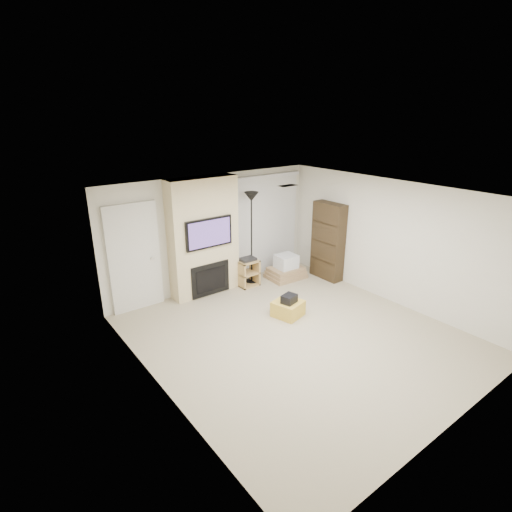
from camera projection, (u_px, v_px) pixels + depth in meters
floor at (297, 336)px, 7.04m from camera, size 5.00×5.50×0.00m
ceiling at (303, 196)px, 6.19m from camera, size 5.00×5.50×0.00m
wall_back at (213, 232)px, 8.67m from camera, size 5.00×0.00×2.50m
wall_front at (465, 342)px, 4.56m from camera, size 5.00×0.00×2.50m
wall_left at (159, 314)px, 5.20m from camera, size 0.00×5.50×2.50m
wall_right at (391, 242)px, 8.03m from camera, size 0.00×5.50×2.50m
hvac_vent at (288, 186)px, 7.01m from camera, size 0.35×0.18×0.01m
ottoman at (288, 308)px, 7.69m from camera, size 0.61×0.61×0.30m
black_bag at (289, 299)px, 7.56m from camera, size 0.33×0.28×0.16m
fireplace_wall at (204, 238)px, 8.32m from camera, size 1.50×0.47×2.50m
entry_door at (134, 259)px, 7.69m from camera, size 1.02×0.11×2.14m
vertical_blinds at (265, 221)px, 9.42m from camera, size 1.98×0.10×2.37m
floor_lamp at (251, 212)px, 8.68m from camera, size 0.31×0.31×2.10m
av_stand at (248, 271)px, 8.97m from camera, size 0.45×0.38×0.66m
box_stack at (286, 269)px, 9.41m from camera, size 0.88×0.69×0.57m
bookshelf at (328, 241)px, 9.21m from camera, size 0.30×0.80×1.80m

